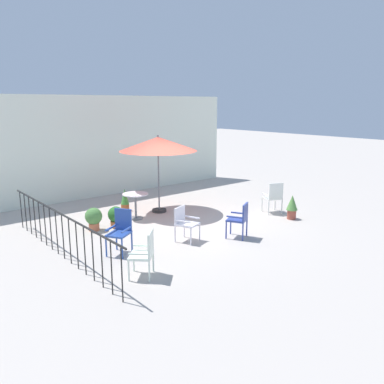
% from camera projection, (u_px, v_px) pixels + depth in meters
% --- Properties ---
extents(ground_plane, '(60.00, 60.00, 0.00)m').
position_uv_depth(ground_plane, '(190.00, 224.00, 10.95)').
color(ground_plane, '#B5AAA0').
extents(villa_facade, '(10.77, 0.30, 3.56)m').
position_uv_depth(villa_facade, '(105.00, 146.00, 14.16)').
color(villa_facade, white).
rests_on(villa_facade, ground).
extents(terrace_railing, '(0.03, 5.69, 1.01)m').
position_uv_depth(terrace_railing, '(59.00, 227.00, 8.50)').
color(terrace_railing, black).
rests_on(terrace_railing, ground).
extents(patio_umbrella_0, '(2.34, 2.34, 2.37)m').
position_uv_depth(patio_umbrella_0, '(158.00, 144.00, 11.74)').
color(patio_umbrella_0, '#2D2D2D').
rests_on(patio_umbrella_0, ground).
extents(cafe_table_0, '(0.74, 0.74, 0.75)m').
position_uv_depth(cafe_table_0, '(135.00, 201.00, 11.35)').
color(cafe_table_0, silver).
rests_on(cafe_table_0, ground).
extents(patio_chair_0, '(0.59, 0.60, 0.84)m').
position_uv_depth(patio_chair_0, '(185.00, 221.00, 9.53)').
color(patio_chair_0, white).
rests_on(patio_chair_0, ground).
extents(patio_chair_1, '(0.62, 0.60, 0.96)m').
position_uv_depth(patio_chair_1, '(274.00, 196.00, 11.92)').
color(patio_chair_1, white).
rests_on(patio_chair_1, ground).
extents(patio_chair_2, '(0.64, 0.62, 0.99)m').
position_uv_depth(patio_chair_2, '(121.00, 229.00, 8.73)').
color(patio_chair_2, '#2B4B9D').
rests_on(patio_chair_2, ground).
extents(patio_chair_3, '(0.59, 0.61, 0.89)m').
position_uv_depth(patio_chair_3, '(240.00, 218.00, 9.72)').
color(patio_chair_3, '#314292').
rests_on(patio_chair_3, ground).
extents(patio_chair_4, '(0.65, 0.65, 0.92)m').
position_uv_depth(patio_chair_4, '(145.00, 251.00, 7.53)').
color(patio_chair_4, white).
rests_on(patio_chair_4, ground).
extents(potted_plant_0, '(0.45, 0.45, 0.62)m').
position_uv_depth(potted_plant_0, '(94.00, 218.00, 10.33)').
color(potted_plant_0, '#C46744').
rests_on(potted_plant_0, ground).
extents(potted_plant_1, '(0.33, 0.33, 0.71)m').
position_uv_depth(potted_plant_1, '(292.00, 206.00, 11.35)').
color(potted_plant_1, '#9B4839').
rests_on(potted_plant_1, ground).
extents(potted_plant_2, '(0.26, 0.26, 0.69)m').
position_uv_depth(potted_plant_2, '(125.00, 200.00, 12.28)').
color(potted_plant_2, '#A5542B').
rests_on(potted_plant_2, ground).
extents(potted_plant_3, '(0.43, 0.43, 0.57)m').
position_uv_depth(potted_plant_3, '(116.00, 216.00, 10.63)').
color(potted_plant_3, '#C0693C').
rests_on(potted_plant_3, ground).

